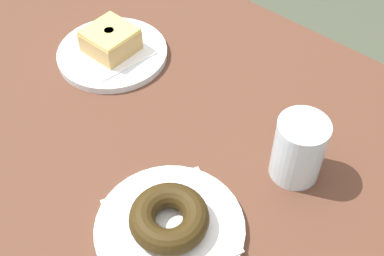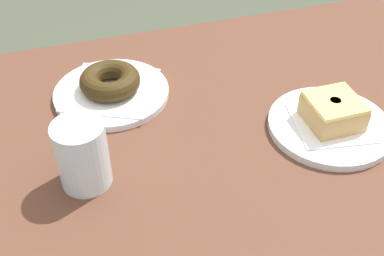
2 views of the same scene
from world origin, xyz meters
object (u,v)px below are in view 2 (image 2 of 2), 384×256
(donut_chocolate_ring, at_px, (110,81))
(donut_glazed_square, at_px, (333,111))
(water_glass, at_px, (82,155))
(plate_glazed_square, at_px, (329,126))
(plate_chocolate_ring, at_px, (112,93))

(donut_chocolate_ring, relative_size, donut_glazed_square, 1.32)
(donut_glazed_square, height_order, water_glass, water_glass)
(donut_chocolate_ring, distance_m, plate_glazed_square, 0.40)
(plate_chocolate_ring, height_order, water_glass, water_glass)
(plate_chocolate_ring, bearing_deg, plate_glazed_square, 148.52)
(plate_chocolate_ring, xyz_separation_m, donut_chocolate_ring, (0.00, 0.00, 0.03))
(plate_glazed_square, relative_size, donut_glazed_square, 2.47)
(water_glass, bearing_deg, plate_chocolate_ring, -110.14)
(donut_chocolate_ring, distance_m, water_glass, 0.22)
(plate_chocolate_ring, height_order, plate_glazed_square, plate_glazed_square)
(plate_chocolate_ring, distance_m, water_glass, 0.22)
(plate_glazed_square, bearing_deg, donut_glazed_square, 0.00)
(plate_chocolate_ring, bearing_deg, donut_glazed_square, 148.52)
(plate_chocolate_ring, xyz_separation_m, plate_glazed_square, (-0.34, 0.21, 0.00))
(donut_chocolate_ring, xyz_separation_m, water_glass, (0.08, 0.21, 0.02))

